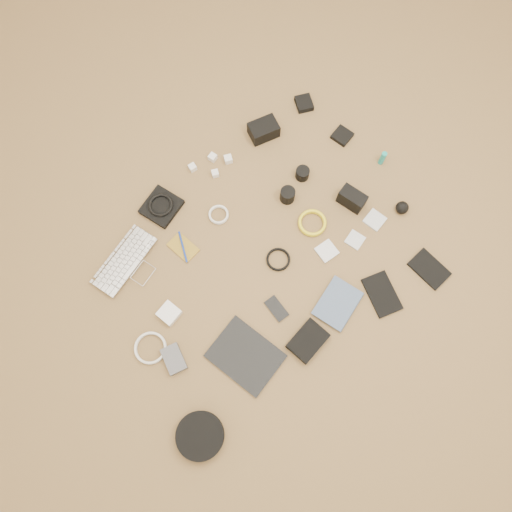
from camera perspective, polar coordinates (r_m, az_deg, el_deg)
room_shell at (r=1.01m, az=1.86°, el=20.33°), size 4.04×4.04×2.58m
laptop at (r=2.19m, az=-13.88°, el=-1.19°), size 0.37×0.31×0.02m
headphone_pouch at (r=2.25m, az=-10.75°, el=5.55°), size 0.19×0.19×0.03m
headphones at (r=2.23m, az=-10.84°, el=5.75°), size 0.13×0.13×0.01m
charger_a at (r=2.31m, az=-7.27°, el=10.01°), size 0.03×0.03×0.03m
charger_b at (r=2.32m, az=-4.98°, el=11.17°), size 0.04×0.04×0.03m
charger_c at (r=2.31m, az=-3.19°, el=10.99°), size 0.04×0.04×0.03m
charger_d at (r=2.29m, az=-4.68°, el=9.39°), size 0.04×0.04×0.03m
dslr_camera at (r=2.36m, az=0.87°, el=14.21°), size 0.14×0.11×0.07m
lens_pouch at (r=2.47m, az=5.51°, el=16.97°), size 0.10×0.10×0.03m
notebook_olive at (r=2.18m, az=-8.33°, el=0.98°), size 0.10×0.14×0.01m
pen_blue at (r=2.17m, az=-8.35°, el=1.04°), size 0.06×0.14×0.01m
cable_white_a at (r=2.21m, az=-4.29°, el=4.69°), size 0.11×0.11×0.01m
lens_a at (r=2.21m, az=3.62°, el=6.97°), size 0.07×0.07×0.07m
lens_b at (r=2.27m, az=5.32°, el=9.37°), size 0.08×0.08×0.06m
card_reader at (r=2.41m, az=9.82°, el=13.39°), size 0.10×0.10×0.02m
power_brick at (r=2.10m, az=-9.90°, el=-6.47°), size 0.10×0.10×0.03m
cable_white_b at (r=2.11m, az=-11.94°, el=-10.26°), size 0.14×0.14×0.01m
cable_black at (r=2.14m, az=2.55°, el=-0.43°), size 0.12×0.12×0.01m
cable_yellow at (r=2.20m, az=6.42°, el=3.72°), size 0.13×0.13×0.01m
flash at (r=2.23m, az=10.91°, el=6.43°), size 0.09×0.13×0.09m
lens_cleaner at (r=2.35m, az=14.26°, el=10.79°), size 0.03×0.03×0.08m
battery_charger at (r=2.07m, az=-9.37°, el=-11.54°), size 0.09×0.12×0.03m
tablet at (r=2.06m, az=-1.21°, el=-11.34°), size 0.27×0.32×0.01m
phone at (r=2.09m, az=2.36°, el=-6.03°), size 0.06×0.11×0.01m
filter_case_left at (r=2.17m, az=8.09°, el=0.57°), size 0.08×0.08×0.01m
filter_case_mid at (r=2.21m, az=11.25°, el=1.81°), size 0.09×0.09×0.01m
filter_case_right at (r=2.26m, az=13.41°, el=4.03°), size 0.09×0.09×0.01m
air_blower at (r=2.29m, az=16.36°, el=5.32°), size 0.07×0.07×0.06m
headphone_case at (r=2.04m, az=-6.40°, el=-19.74°), size 0.22×0.22×0.05m
drive_case at (r=2.06m, az=5.95°, el=-9.63°), size 0.17×0.14×0.04m
paperback at (r=2.12m, az=10.98°, el=-6.42°), size 0.23×0.20×0.02m
notebook_black_a at (r=2.16m, az=14.20°, el=-4.24°), size 0.15×0.20×0.01m
notebook_black_b at (r=2.25m, az=19.19°, el=-1.40°), size 0.12×0.17×0.01m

